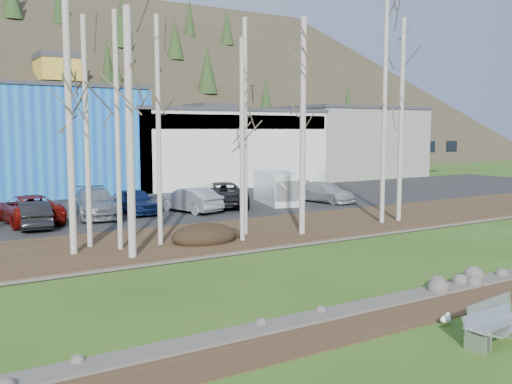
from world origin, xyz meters
TOP-DOWN VIEW (x-y plane):
  - ground at (0.00, 0.00)m, footprint 200.00×200.00m
  - dirt_strip at (0.00, 2.10)m, footprint 80.00×1.80m
  - near_bank_rocks at (0.00, 3.10)m, footprint 80.00×0.80m
  - river at (0.00, 7.20)m, footprint 80.00×8.00m
  - far_bank_rocks at (0.00, 11.30)m, footprint 80.00×0.80m
  - far_bank at (0.00, 14.50)m, footprint 80.00×7.00m
  - parking_lot at (0.00, 25.00)m, footprint 80.00×14.00m
  - building_white at (12.00, 38.98)m, footprint 18.36×12.24m
  - building_grey at (28.00, 39.00)m, footprint 14.28×12.24m
  - bench_intact at (-0.67, -0.34)m, footprint 1.95×0.81m
  - bench_damaged at (-0.95, -0.49)m, footprint 1.76×0.65m
  - seagull at (-0.80, 0.96)m, footprint 0.42×0.20m
  - dirt_mound at (-1.45, 13.33)m, footprint 2.96×2.09m
  - birch_1 at (-5.93, 14.93)m, footprint 0.21×0.21m
  - birch_2 at (-6.86, 13.89)m, footprint 0.27×0.27m
  - birch_3 at (-3.30, 13.76)m, footprint 0.20×0.20m
  - birch_4 at (-5.12, 12.09)m, footprint 0.30×0.30m
  - birch_5 at (0.96, 13.93)m, footprint 0.22×0.22m
  - birch_6 at (0.10, 12.73)m, footprint 0.21×0.21m
  - birch_7 at (3.25, 12.62)m, footprint 0.26×0.26m
  - birch_8 at (9.92, 13.03)m, footprint 0.25×0.25m
  - birch_9 at (8.67, 12.99)m, footprint 0.23×0.23m
  - birch_10 at (-5.03, 13.76)m, footprint 0.20×0.20m
  - birch_11 at (3.24, 12.62)m, footprint 0.26×0.26m
  - car_0 at (-7.01, 20.87)m, footprint 1.79×4.14m
  - car_1 at (-6.96, 22.51)m, footprint 2.87×5.55m
  - car_2 at (-3.41, 22.88)m, footprint 2.85×5.64m
  - car_3 at (-1.07, 22.87)m, footprint 1.72×4.20m
  - car_4 at (1.85, 21.80)m, footprint 2.57×4.64m
  - car_5 at (4.60, 22.83)m, footprint 4.47×6.24m
  - car_6 at (11.50, 21.32)m, footprint 2.78×4.89m
  - van_white at (8.47, 22.23)m, footprint 3.17×5.09m

SIDE VIEW (x-z plane):
  - ground at x=0.00m, z-range 0.00..0.00m
  - near_bank_rocks at x=0.00m, z-range -0.25..0.25m
  - river at x=0.00m, z-range -0.45..0.45m
  - far_bank_rocks at x=0.00m, z-range -0.23..0.23m
  - dirt_strip at x=0.00m, z-range 0.00..0.03m
  - parking_lot at x=0.00m, z-range 0.00..0.14m
  - far_bank at x=0.00m, z-range 0.00..0.15m
  - seagull at x=-0.80m, z-range 0.02..0.32m
  - bench_damaged at x=-0.95m, z-range 0.00..0.78m
  - dirt_mound at x=-1.45m, z-range 0.15..0.73m
  - bench_intact at x=-0.67m, z-range 0.00..0.95m
  - car_0 at x=-7.01m, z-range 0.14..1.47m
  - car_6 at x=11.50m, z-range 0.14..1.48m
  - car_3 at x=-1.07m, z-range 0.14..1.57m
  - car_4 at x=1.85m, z-range 0.14..1.59m
  - car_1 at x=-6.96m, z-range 0.14..1.63m
  - car_2 at x=-3.41m, z-range 0.14..1.71m
  - car_5 at x=4.60m, z-range 0.14..1.72m
  - van_white at x=8.47m, z-range 0.14..2.21m
  - building_white at x=12.00m, z-range 0.01..6.81m
  - building_grey at x=28.00m, z-range 0.01..7.31m
  - birch_6 at x=0.10m, z-range 0.15..8.84m
  - birch_4 at x=-5.12m, z-range 0.15..9.44m
  - birch_1 at x=-5.93m, z-range 0.15..9.52m
  - birch_3 at x=-3.30m, z-range 0.15..9.60m
  - birch_10 at x=-5.03m, z-range 0.15..9.60m
  - birch_5 at x=0.96m, z-range 0.15..9.93m
  - birch_7 at x=3.25m, z-range 0.15..10.00m
  - birch_11 at x=3.24m, z-range 0.15..10.00m
  - birch_2 at x=-6.86m, z-range 0.15..10.26m
  - birch_8 at x=9.92m, z-range 0.15..10.65m
  - birch_9 at x=8.67m, z-range 0.15..12.80m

